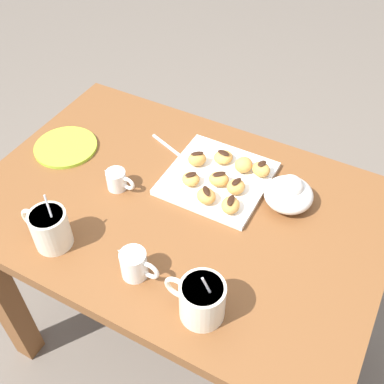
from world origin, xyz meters
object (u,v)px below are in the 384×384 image
at_px(pastry_plate_square, 217,178).
at_px(coffee_mug_cream_right, 50,228).
at_px(ice_cream_bowl, 289,193).
at_px(beignet_6, 230,205).
at_px(beignet_8, 219,179).
at_px(beignet_3, 236,187).
at_px(beignet_4, 191,179).
at_px(coffee_mug_cream_left, 201,299).
at_px(saucer_lime_left, 66,147).
at_px(cream_pitcher_white, 134,264).
at_px(beignet_1, 197,159).
at_px(beignet_7, 261,169).
at_px(dining_table, 179,238).
at_px(beignet_0, 244,165).
at_px(beignet_2, 223,157).
at_px(beignet_5, 206,196).
at_px(chocolate_sauce_pitcher, 117,179).

height_order(pastry_plate_square, coffee_mug_cream_right, coffee_mug_cream_right).
bearing_deg(pastry_plate_square, ice_cream_bowl, -177.63).
height_order(beignet_6, beignet_8, beignet_8).
relative_size(beignet_3, beignet_4, 1.03).
xyz_separation_m(coffee_mug_cream_left, saucer_lime_left, (0.59, -0.29, -0.05)).
height_order(cream_pitcher_white, ice_cream_bowl, ice_cream_bowl).
relative_size(coffee_mug_cream_left, cream_pitcher_white, 1.44).
relative_size(coffee_mug_cream_left, beignet_1, 2.97).
height_order(coffee_mug_cream_left, beignet_7, coffee_mug_cream_left).
bearing_deg(dining_table, beignet_8, -122.95).
bearing_deg(beignet_8, coffee_mug_cream_left, 110.40).
distance_m(beignet_1, beignet_4, 0.08).
relative_size(cream_pitcher_white, beignet_8, 1.98).
bearing_deg(cream_pitcher_white, dining_table, -84.73).
relative_size(ice_cream_bowl, beignet_6, 2.30).
distance_m(cream_pitcher_white, beignet_1, 0.38).
bearing_deg(beignet_4, coffee_mug_cream_right, 57.37).
relative_size(dining_table, cream_pitcher_white, 10.04).
distance_m(beignet_7, beignet_8, 0.12).
distance_m(coffee_mug_cream_right, cream_pitcher_white, 0.22).
distance_m(coffee_mug_cream_right, beignet_7, 0.56).
distance_m(dining_table, beignet_1, 0.23).
relative_size(coffee_mug_cream_right, beignet_4, 3.17).
height_order(beignet_0, beignet_8, beignet_0).
xyz_separation_m(ice_cream_bowl, beignet_8, (0.18, 0.03, -0.01)).
relative_size(ice_cream_bowl, beignet_0, 2.43).
bearing_deg(beignet_4, beignet_8, -152.45).
relative_size(beignet_4, beignet_6, 0.88).
bearing_deg(beignet_6, beignet_1, -35.91).
bearing_deg(coffee_mug_cream_right, beignet_7, -128.92).
height_order(coffee_mug_cream_right, beignet_4, coffee_mug_cream_right).
relative_size(beignet_2, beignet_3, 1.10).
xyz_separation_m(ice_cream_bowl, beignet_6, (0.12, 0.10, -0.01)).
bearing_deg(coffee_mug_cream_left, beignet_0, -77.58).
bearing_deg(dining_table, beignet_0, -119.44).
bearing_deg(cream_pitcher_white, pastry_plate_square, -94.67).
distance_m(pastry_plate_square, saucer_lime_left, 0.46).
distance_m(dining_table, beignet_5, 0.19).
distance_m(ice_cream_bowl, beignet_7, 0.11).
bearing_deg(beignet_2, beignet_7, 179.19).
relative_size(saucer_lime_left, beignet_6, 3.34).
xyz_separation_m(cream_pitcher_white, beignet_3, (-0.10, -0.33, -0.01)).
height_order(coffee_mug_cream_left, beignet_1, coffee_mug_cream_left).
xyz_separation_m(saucer_lime_left, beignet_7, (-0.55, -0.15, 0.03)).
bearing_deg(beignet_0, saucer_lime_left, 16.06).
distance_m(chocolate_sauce_pitcher, beignet_2, 0.30).
bearing_deg(dining_table, beignet_3, -140.74).
bearing_deg(beignet_5, coffee_mug_cream_right, 46.48).
relative_size(beignet_0, beignet_6, 0.95).
height_order(pastry_plate_square, chocolate_sauce_pitcher, chocolate_sauce_pitcher).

